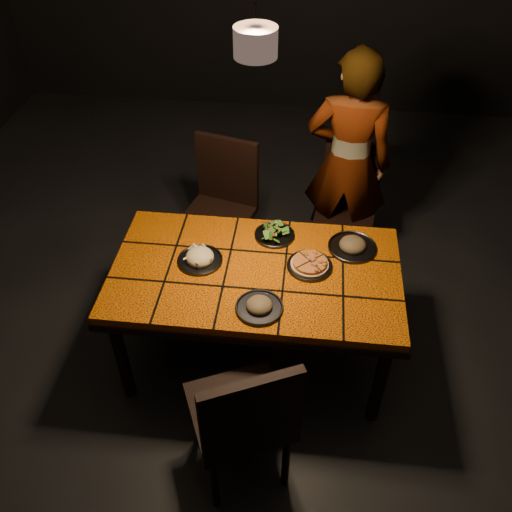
# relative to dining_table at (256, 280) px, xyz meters

# --- Properties ---
(room_shell) EXTENTS (6.04, 7.04, 3.08)m
(room_shell) POSITION_rel_dining_table_xyz_m (0.00, 0.00, 0.83)
(room_shell) COLOR black
(room_shell) RESTS_ON ground
(dining_table) EXTENTS (1.62, 0.92, 0.75)m
(dining_table) POSITION_rel_dining_table_xyz_m (0.00, 0.00, 0.00)
(dining_table) COLOR #E26307
(dining_table) RESTS_ON ground
(chair_near) EXTENTS (0.60, 0.60, 1.01)m
(chair_near) POSITION_rel_dining_table_xyz_m (0.04, -0.82, -0.09)
(chair_near) COLOR black
(chair_near) RESTS_ON ground
(chair_far_left) EXTENTS (0.55, 0.55, 1.00)m
(chair_far_left) POSITION_rel_dining_table_xyz_m (-0.34, 0.86, -0.10)
(chair_far_left) COLOR black
(chair_far_left) RESTS_ON ground
(chair_far_right) EXTENTS (0.47, 0.47, 0.91)m
(chair_far_right) POSITION_rel_dining_table_xyz_m (0.55, 1.07, -0.15)
(chair_far_right) COLOR black
(chair_far_right) RESTS_ON ground
(diner) EXTENTS (0.63, 0.45, 1.62)m
(diner) POSITION_rel_dining_table_xyz_m (0.51, 1.05, 0.14)
(diner) COLOR brown
(diner) RESTS_ON ground
(pendant_lamp) EXTENTS (0.18, 0.18, 1.06)m
(pendant_lamp) POSITION_rel_dining_table_xyz_m (0.00, 0.00, 1.35)
(pendant_lamp) COLOR black
(pendant_lamp) RESTS_ON room_shell
(plate_pizza) EXTENTS (0.30, 0.30, 0.04)m
(plate_pizza) POSITION_rel_dining_table_xyz_m (0.29, 0.06, 0.10)
(plate_pizza) COLOR #36363B
(plate_pizza) RESTS_ON dining_table
(plate_pasta) EXTENTS (0.26, 0.26, 0.08)m
(plate_pasta) POSITION_rel_dining_table_xyz_m (-0.32, 0.03, 0.10)
(plate_pasta) COLOR #36363B
(plate_pasta) RESTS_ON dining_table
(plate_salad) EXTENTS (0.24, 0.24, 0.07)m
(plate_salad) POSITION_rel_dining_table_xyz_m (0.08, 0.30, 0.10)
(plate_salad) COLOR #36363B
(plate_salad) RESTS_ON dining_table
(plate_mushroom_a) EXTENTS (0.25, 0.25, 0.08)m
(plate_mushroom_a) POSITION_rel_dining_table_xyz_m (0.05, -0.29, 0.10)
(plate_mushroom_a) COLOR #36363B
(plate_mushroom_a) RESTS_ON dining_table
(plate_mushroom_b) EXTENTS (0.28, 0.28, 0.09)m
(plate_mushroom_b) POSITION_rel_dining_table_xyz_m (0.53, 0.24, 0.10)
(plate_mushroom_b) COLOR #36363B
(plate_mushroom_b) RESTS_ON dining_table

